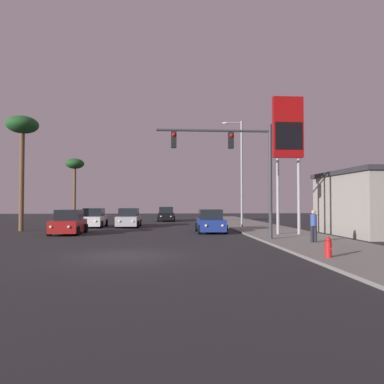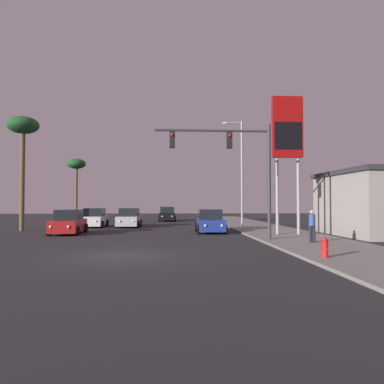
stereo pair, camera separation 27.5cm
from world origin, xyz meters
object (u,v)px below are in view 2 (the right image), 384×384
object	(u,v)px
pedestrian_on_sidewalk	(312,225)
street_lamp	(240,168)
car_white	(94,219)
traffic_light_mast	(237,158)
palm_tree_near	(23,131)
car_blue	(210,222)
car_silver	(129,219)
car_black	(167,215)
car_red	(69,223)
gas_station_sign	(287,135)
palm_tree_far	(76,167)
fire_hydrant	(325,248)

from	to	relation	value
pedestrian_on_sidewalk	street_lamp	bearing A→B (deg)	96.08
car_white	traffic_light_mast	world-z (taller)	traffic_light_mast
street_lamp	pedestrian_on_sidewalk	size ratio (longest dim) A/B	5.39
street_lamp	palm_tree_near	bearing A→B (deg)	-174.13
car_blue	traffic_light_mast	distance (m)	7.48
car_silver	car_white	world-z (taller)	same
car_black	car_red	xyz separation A→B (m)	(-6.75, -17.78, 0.00)
pedestrian_on_sidewalk	palm_tree_near	bearing A→B (deg)	150.32
pedestrian_on_sidewalk	car_white	bearing A→B (deg)	133.46
car_silver	traffic_light_mast	size ratio (longest dim) A/B	0.66
car_white	gas_station_sign	bearing A→B (deg)	145.52
car_silver	car_blue	bearing A→B (deg)	136.99
car_black	traffic_light_mast	xyz separation A→B (m)	(4.02, -23.43, 3.92)
car_silver	palm_tree_far	size ratio (longest dim) A/B	0.55
car_blue	gas_station_sign	distance (m)	8.17
pedestrian_on_sidewalk	palm_tree_far	world-z (taller)	palm_tree_far
car_black	fire_hydrant	xyz separation A→B (m)	(6.00, -30.54, -0.27)
car_white	traffic_light_mast	xyz separation A→B (m)	(10.42, -12.86, 3.92)
car_blue	car_silver	bearing A→B (deg)	-43.19
car_black	pedestrian_on_sidewalk	world-z (taller)	pedestrian_on_sidewalk
gas_station_sign	palm_tree_far	distance (m)	32.37
traffic_light_mast	car_white	bearing A→B (deg)	129.03
car_red	palm_tree_near	size ratio (longest dim) A/B	0.49
car_white	car_black	distance (m)	12.36
car_red	palm_tree_near	xyz separation A→B (m)	(-4.35, 3.11, 6.92)
car_white	street_lamp	size ratio (longest dim) A/B	0.48
street_lamp	gas_station_sign	size ratio (longest dim) A/B	1.00
pedestrian_on_sidewalk	palm_tree_far	size ratio (longest dim) A/B	0.21
car_blue	fire_hydrant	world-z (taller)	car_blue
car_silver	palm_tree_near	distance (m)	11.14
car_red	car_blue	xyz separation A→B (m)	(9.94, 0.67, 0.00)
gas_station_sign	palm_tree_far	world-z (taller)	gas_station_sign
fire_hydrant	palm_tree_far	bearing A→B (deg)	116.48
gas_station_sign	car_white	bearing A→B (deg)	145.84
car_red	palm_tree_far	size ratio (longest dim) A/B	0.55
car_silver	palm_tree_near	xyz separation A→B (m)	(-7.78, -3.98, 6.92)
gas_station_sign	street_lamp	bearing A→B (deg)	102.82
fire_hydrant	street_lamp	bearing A→B (deg)	89.21
fire_hydrant	palm_tree_far	size ratio (longest dim) A/B	0.10
car_silver	gas_station_sign	size ratio (longest dim) A/B	0.48
traffic_light_mast	palm_tree_far	size ratio (longest dim) A/B	0.83
traffic_light_mast	car_silver	bearing A→B (deg)	119.96
car_blue	gas_station_sign	world-z (taller)	gas_station_sign
car_white	traffic_light_mast	size ratio (longest dim) A/B	0.66
car_white	car_black	bearing A→B (deg)	-121.53
traffic_light_mast	palm_tree_near	world-z (taller)	palm_tree_near
palm_tree_far	pedestrian_on_sidewalk	bearing A→B (deg)	-57.62
car_black	palm_tree_near	distance (m)	19.66
car_black	car_red	size ratio (longest dim) A/B	0.99
street_lamp	palm_tree_near	size ratio (longest dim) A/B	1.02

